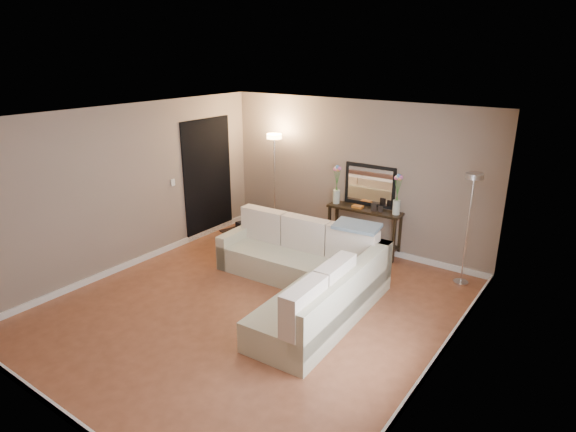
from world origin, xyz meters
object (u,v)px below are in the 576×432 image
Objects in this scene: floor_lamp_lit at (274,164)px; console_table at (360,227)px; floor_lamp_unlit at (470,207)px; sectional_sofa at (306,273)px.

console_table is at bearing 4.29° from floor_lamp_lit.
sectional_sofa is at bearing -136.07° from floor_lamp_unlit.
floor_lamp_unlit is (3.60, -0.07, -0.14)m from floor_lamp_lit.
floor_lamp_unlit is at bearing -1.17° from floor_lamp_lit.
floor_lamp_lit is (-1.87, 1.74, 1.02)m from sectional_sofa.
sectional_sofa is 2.55m from floor_lamp_unlit.
sectional_sofa is at bearing -42.89° from floor_lamp_lit.
console_table is 1.97m from floor_lamp_lit.
sectional_sofa is 1.42× the size of floor_lamp_lit.
floor_lamp_unlit is (1.85, -0.20, 0.76)m from console_table.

